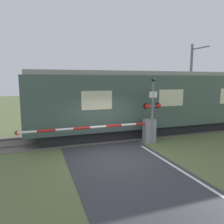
{
  "coord_description": "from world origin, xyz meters",
  "views": [
    {
      "loc": [
        -3.12,
        -8.49,
        3.35
      ],
      "look_at": [
        0.62,
        2.12,
        1.66
      ],
      "focal_mm": 35.0,
      "sensor_mm": 36.0,
      "label": 1
    }
  ],
  "objects": [
    {
      "name": "track_bed",
      "position": [
        0.0,
        3.63,
        0.02
      ],
      "size": [
        36.0,
        3.2,
        0.13
      ],
      "color": "#666056",
      "rests_on": "ground_plane"
    },
    {
      "name": "catenary_pole",
      "position": [
        8.77,
        6.12,
        3.19
      ],
      "size": [
        0.2,
        1.9,
        6.09
      ],
      "color": "slate",
      "rests_on": "ground_plane"
    },
    {
      "name": "crossing_barrier",
      "position": [
        1.89,
        1.52,
        0.72
      ],
      "size": [
        6.85,
        0.44,
        1.27
      ],
      "color": "gray",
      "rests_on": "ground_plane"
    },
    {
      "name": "train",
      "position": [
        4.18,
        3.63,
        1.95
      ],
      "size": [
        15.93,
        3.13,
        3.8
      ],
      "color": "black",
      "rests_on": "ground_plane"
    },
    {
      "name": "ground_plane",
      "position": [
        0.0,
        0.0,
        0.0
      ],
      "size": [
        80.0,
        80.0,
        0.0
      ],
      "primitive_type": "plane",
      "color": "#5B6B3D"
    },
    {
      "name": "signal_post",
      "position": [
        2.54,
        1.29,
        1.94
      ],
      "size": [
        0.97,
        0.26,
        3.41
      ],
      "color": "gray",
      "rests_on": "ground_plane"
    }
  ]
}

